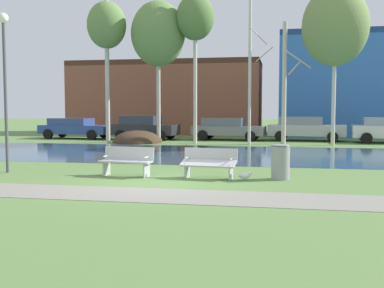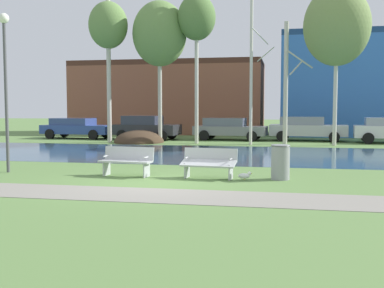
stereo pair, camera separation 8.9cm
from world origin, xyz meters
name	(u,v)px [view 1 (the left image)]	position (x,y,z in m)	size (l,w,h in m)	color
ground_plane	(211,151)	(0.00, 10.00, 0.00)	(120.00, 120.00, 0.00)	#5B7F42
paved_path_strip	(138,195)	(0.00, -1.73, 0.01)	(60.00, 1.81, 0.01)	gray
river_band	(206,154)	(0.00, 8.37, 0.00)	(80.00, 8.61, 0.01)	#33516B
soil_mound	(138,142)	(-5.05, 14.41, 0.00)	(2.91, 3.29, 1.45)	#423021
bench_left	(127,160)	(-1.24, 1.15, 0.47)	(1.65, 0.73, 0.87)	#B2B5B7
bench_right	(209,162)	(1.26, 1.15, 0.47)	(1.65, 0.73, 0.87)	#B2B5B7
trash_bin	(280,162)	(3.29, 1.35, 0.51)	(0.55, 0.55, 0.99)	gray
seagull	(245,176)	(2.31, 1.01, 0.13)	(0.41, 0.15, 0.25)	white
streetlamp	(5,66)	(-5.22, 1.22, 3.36)	(0.32, 0.32, 4.98)	#4C4C51
birch_far_left	(107,27)	(-6.80, 14.18, 6.75)	(2.27, 2.27, 8.77)	beige
birch_left	(158,34)	(-3.84, 14.69, 6.30)	(3.14, 3.14, 8.22)	#BCB7A8
birch_center_left	(195,19)	(-1.58, 14.31, 7.03)	(2.14, 2.14, 9.12)	beige
birch_center	(250,68)	(1.56, 13.90, 4.22)	(1.33, 2.17, 8.34)	beige
birch_center_right	(285,82)	(3.44, 14.89, 3.48)	(1.59, 2.39, 6.82)	beige
birch_right	(335,27)	(6.02, 14.29, 6.36)	(3.52, 3.52, 8.49)	beige
parked_van_nearest_blue	(75,128)	(-10.21, 17.07, 0.73)	(4.93, 2.33, 1.35)	#2D4793
parked_sedan_second_dark	(144,127)	(-5.40, 16.96, 0.80)	(4.26, 2.37, 1.53)	#282B30
parked_hatch_third_grey	(227,128)	(-0.10, 17.52, 0.75)	(4.67, 2.25, 1.40)	slate
parked_wagon_fourth_silver	(305,128)	(4.72, 17.70, 0.79)	(4.78, 2.31, 1.49)	#B2B5BC
building_brick_low	(168,98)	(-5.83, 25.07, 2.83)	(14.91, 6.13, 5.67)	brown
building_blue_store	(377,85)	(10.12, 24.48, 3.69)	(14.13, 6.98, 7.39)	#3870C6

